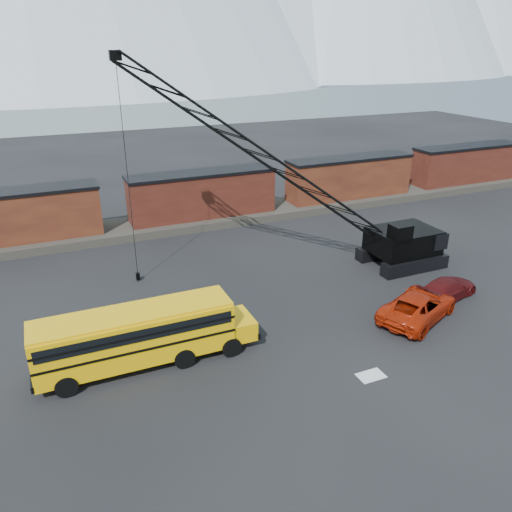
{
  "coord_description": "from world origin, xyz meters",
  "views": [
    {
      "loc": [
        -13.23,
        -20.88,
        15.59
      ],
      "look_at": [
        -1.47,
        6.16,
        3.0
      ],
      "focal_mm": 35.0,
      "sensor_mm": 36.0,
      "label": 1
    }
  ],
  "objects": [
    {
      "name": "ground",
      "position": [
        0.0,
        0.0,
        0.0
      ],
      "size": [
        160.0,
        160.0,
        0.0
      ],
      "primitive_type": "plane",
      "color": "black",
      "rests_on": "ground"
    },
    {
      "name": "gravel_berm",
      "position": [
        0.0,
        22.0,
        0.35
      ],
      "size": [
        120.0,
        5.0,
        0.7
      ],
      "primitive_type": "cube",
      "color": "#403B35",
      "rests_on": "ground"
    },
    {
      "name": "boxcar_west_near",
      "position": [
        -16.0,
        22.0,
        2.76
      ],
      "size": [
        13.7,
        3.1,
        4.17
      ],
      "color": "#411812",
      "rests_on": "gravel_berm"
    },
    {
      "name": "boxcar_mid",
      "position": [
        0.0,
        22.0,
        2.76
      ],
      "size": [
        13.7,
        3.1,
        4.17
      ],
      "color": "#522017",
      "rests_on": "gravel_berm"
    },
    {
      "name": "boxcar_east_near",
      "position": [
        16.0,
        22.0,
        2.76
      ],
      "size": [
        13.7,
        3.1,
        4.17
      ],
      "color": "#411812",
      "rests_on": "gravel_berm"
    },
    {
      "name": "boxcar_east_far",
      "position": [
        32.0,
        22.0,
        2.76
      ],
      "size": [
        13.7,
        3.1,
        4.17
      ],
      "color": "#522017",
      "rests_on": "gravel_berm"
    },
    {
      "name": "snow_patch",
      "position": [
        0.5,
        -4.0,
        0.01
      ],
      "size": [
        1.4,
        0.9,
        0.02
      ],
      "primitive_type": "cube",
      "color": "silver",
      "rests_on": "ground"
    },
    {
      "name": "school_bus",
      "position": [
        -9.84,
        1.66,
        1.79
      ],
      "size": [
        11.65,
        2.65,
        3.19
      ],
      "color": "#E7AA04",
      "rests_on": "ground"
    },
    {
      "name": "red_pickup",
      "position": [
        6.52,
        -0.29,
        0.86
      ],
      "size": [
        6.83,
        5.16,
        1.72
      ],
      "primitive_type": "imported",
      "rotation": [
        0.0,
        0.0,
        1.99
      ],
      "color": "#A72008",
      "rests_on": "ground"
    },
    {
      "name": "maroon_suv",
      "position": [
        10.09,
        1.05,
        0.7
      ],
      "size": [
        5.2,
        3.16,
        1.41
      ],
      "primitive_type": "imported",
      "rotation": [
        0.0,
        0.0,
        1.83
      ],
      "color": "#4A0D0E",
      "rests_on": "ground"
    },
    {
      "name": "crawler_crane",
      "position": [
        0.66,
        9.4,
        8.52
      ],
      "size": [
        22.35,
        7.61,
        15.43
      ],
      "color": "black",
      "rests_on": "ground"
    }
  ]
}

